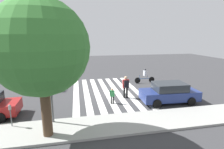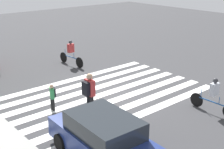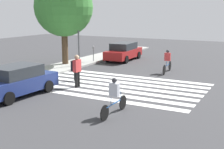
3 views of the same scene
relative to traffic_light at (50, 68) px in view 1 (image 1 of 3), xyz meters
The scene contains 11 objects.
ground_plane 7.43m from the traffic_light, 128.05° to the right, with size 60.00×60.00×0.00m, color #38383A.
sidewalk_curb 5.33m from the traffic_light, 165.96° to the left, with size 36.00×2.50×0.14m.
crosswalk_stripes 7.43m from the traffic_light, 128.05° to the right, with size 6.03×10.00×0.01m.
traffic_light is the anchor object (origin of this frame).
parking_meter 3.19m from the traffic_light, ahead, with size 0.15×0.15×1.42m.
street_tree 1.93m from the traffic_light, 86.60° to the left, with size 4.53×4.53×6.83m.
pedestrian_adult_yellow_jacket 6.73m from the traffic_light, 148.43° to the right, with size 0.52×0.44×1.85m.
pedestrian_adult_blue_shirt 5.34m from the traffic_light, 150.00° to the right, with size 0.37×0.36×1.23m.
cyclist_mid_street 7.13m from the traffic_light, 81.08° to the right, with size 2.36×0.42×1.63m.
cyclist_far_lane 11.78m from the traffic_light, 139.44° to the right, with size 2.30×0.40×1.60m.
car_parked_silver_sedan 8.96m from the traffic_light, 168.62° to the right, with size 4.44×2.13×1.57m.
Camera 1 is at (2.58, 15.29, 5.10)m, focal length 28.00 mm.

